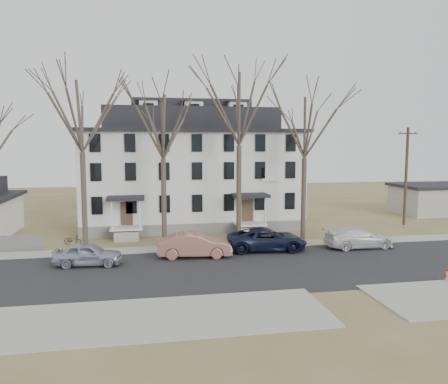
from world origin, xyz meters
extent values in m
plane|color=olive|center=(0.00, 0.00, 0.00)|extent=(120.00, 120.00, 0.00)
cube|color=#27272A|center=(0.00, 2.00, 0.00)|extent=(120.00, 10.00, 0.04)
cube|color=#A09F97|center=(0.00, 8.00, 0.00)|extent=(120.00, 2.00, 0.08)
cube|color=#A09F97|center=(-8.00, -5.00, 0.00)|extent=(20.00, 5.00, 0.08)
cube|color=gold|center=(5.00, 7.10, 0.00)|extent=(14.00, 0.25, 0.06)
cube|color=slate|center=(-2.00, 18.00, 0.50)|extent=(20.00, 10.00, 1.00)
cube|color=silver|center=(-2.00, 18.00, 5.00)|extent=(20.00, 10.00, 8.00)
cube|color=black|center=(-2.00, 18.00, 9.10)|extent=(20.80, 10.80, 0.30)
cube|color=black|center=(-2.00, 18.00, 10.25)|extent=(16.00, 7.00, 2.00)
cube|color=black|center=(-2.00, 18.00, 11.65)|extent=(11.00, 4.50, 0.80)
cube|color=white|center=(-8.00, 12.04, 1.00)|extent=(2.60, 2.00, 0.16)
cube|color=white|center=(2.50, 12.04, 1.00)|extent=(2.60, 2.00, 0.16)
cube|color=white|center=(4.50, 12.92, 5.20)|extent=(1.60, 0.08, 1.20)
cube|color=#A09F97|center=(26.00, 20.00, 1.50)|extent=(8.00, 6.00, 3.00)
cube|color=black|center=(26.00, 20.00, 3.20)|extent=(8.50, 6.50, 0.30)
cylinder|color=#473B31|center=(-11.00, 9.80, 3.64)|extent=(0.40, 0.40, 7.28)
cylinder|color=#473B31|center=(-5.00, 9.80, 3.38)|extent=(0.40, 0.40, 6.76)
cylinder|color=#473B31|center=(1.00, 9.80, 3.90)|extent=(0.40, 0.40, 7.80)
cylinder|color=#473B31|center=(6.50, 9.80, 3.38)|extent=(0.40, 0.40, 6.76)
cylinder|color=#3D3023|center=(18.50, 14.00, 4.75)|extent=(0.28, 0.28, 9.50)
cube|color=#3D3023|center=(18.50, 14.00, 8.90)|extent=(2.00, 0.12, 0.12)
imported|color=#A6A8BF|center=(-10.17, 4.51, 0.74)|extent=(4.50, 2.12, 1.49)
imported|color=#9B6455|center=(-3.09, 5.42, 0.85)|extent=(5.31, 2.25, 1.70)
imported|color=black|center=(2.41, 6.38, 0.82)|extent=(6.09, 3.17, 1.64)
imported|color=silver|center=(9.52, 5.92, 0.76)|extent=(5.25, 2.16, 1.52)
imported|color=black|center=(-12.07, 10.64, 0.41)|extent=(1.63, 1.21, 0.82)
cylinder|color=#B7B7BA|center=(10.46, -2.84, 0.03)|extent=(0.35, 0.35, 0.07)
cylinder|color=#B7B7BA|center=(10.46, -2.84, 0.39)|extent=(0.24, 0.24, 0.61)
sphere|color=#A51411|center=(10.46, -2.84, 0.76)|extent=(0.26, 0.26, 0.26)
cylinder|color=#A51411|center=(10.46, -2.84, 0.44)|extent=(0.37, 0.13, 0.13)
cylinder|color=#A51411|center=(10.46, -2.84, 0.44)|extent=(0.13, 0.33, 0.13)
camera|label=1|loc=(-6.42, -24.34, 7.89)|focal=35.00mm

